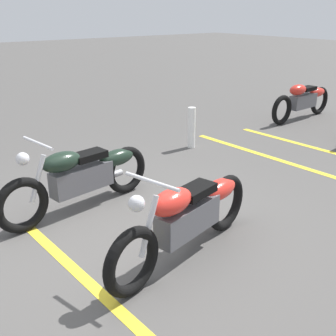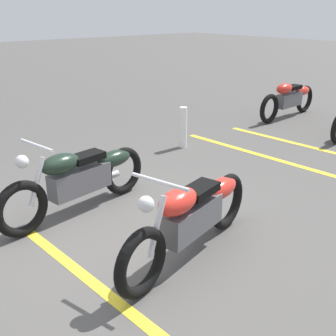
% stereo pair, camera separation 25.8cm
% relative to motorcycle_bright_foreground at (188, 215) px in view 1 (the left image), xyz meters
% --- Properties ---
extents(ground_plane, '(60.00, 60.00, 0.00)m').
position_rel_motorcycle_bright_foreground_xyz_m(ground_plane, '(-0.35, 0.81, -0.46)').
color(ground_plane, '#514F4C').
extents(motorcycle_bright_foreground, '(2.20, 0.78, 1.04)m').
position_rel_motorcycle_bright_foreground_xyz_m(motorcycle_bright_foreground, '(0.00, 0.00, 0.00)').
color(motorcycle_bright_foreground, black).
rests_on(motorcycle_bright_foreground, ground).
extents(motorcycle_dark_foreground, '(2.22, 0.68, 1.04)m').
position_rel_motorcycle_bright_foreground_xyz_m(motorcycle_dark_foreground, '(-0.37, 1.66, 0.00)').
color(motorcycle_dark_foreground, black).
rests_on(motorcycle_dark_foreground, ground).
extents(motorcycle_row_right, '(2.22, 0.34, 0.83)m').
position_rel_motorcycle_bright_foreground_xyz_m(motorcycle_row_right, '(5.87, 2.84, -0.01)').
color(motorcycle_row_right, black).
rests_on(motorcycle_row_right, ground).
extents(bollard_post, '(0.14, 0.14, 0.76)m').
position_rel_motorcycle_bright_foreground_xyz_m(bollard_post, '(2.38, 2.76, -0.08)').
color(bollard_post, white).
rests_on(bollard_post, ground).
extents(parking_stripe_near, '(0.28, 3.20, 0.01)m').
position_rel_motorcycle_bright_foreground_xyz_m(parking_stripe_near, '(-1.07, 0.08, -0.46)').
color(parking_stripe_near, yellow).
rests_on(parking_stripe_near, ground).
extents(parking_stripe_mid, '(0.28, 3.20, 0.01)m').
position_rel_motorcycle_bright_foreground_xyz_m(parking_stripe_mid, '(3.12, 1.62, -0.46)').
color(parking_stripe_mid, yellow).
rests_on(parking_stripe_mid, ground).
extents(parking_stripe_far, '(0.28, 3.20, 0.01)m').
position_rel_motorcycle_bright_foreground_xyz_m(parking_stripe_far, '(4.19, 1.41, -0.46)').
color(parking_stripe_far, yellow).
rests_on(parking_stripe_far, ground).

